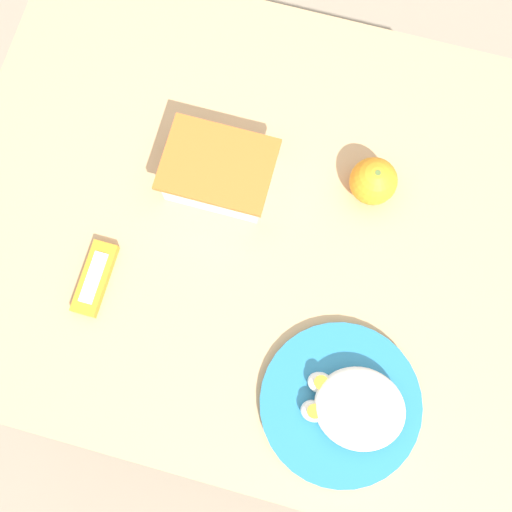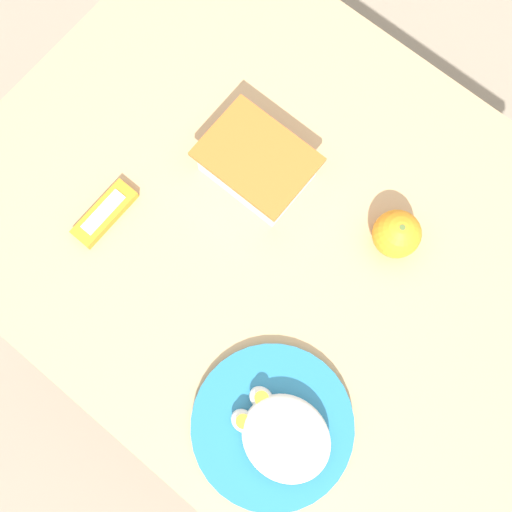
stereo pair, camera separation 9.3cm
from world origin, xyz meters
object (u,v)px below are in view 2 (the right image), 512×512
object	(u,v)px
food_container	(257,165)
rice_plate	(277,430)
candy_bar	(105,214)
orange_fruit	(397,234)

from	to	relation	value
food_container	rice_plate	distance (m)	0.44
food_container	candy_bar	size ratio (longest dim) A/B	1.45
orange_fruit	candy_bar	distance (m)	0.50
orange_fruit	rice_plate	xyz separation A→B (m)	(0.04, -0.37, -0.02)
orange_fruit	rice_plate	size ratio (longest dim) A/B	0.31
orange_fruit	candy_bar	xyz separation A→B (m)	(-0.41, -0.28, -0.03)
food_container	candy_bar	bearing A→B (deg)	-124.09
food_container	rice_plate	size ratio (longest dim) A/B	0.70
food_container	candy_bar	xyz separation A→B (m)	(-0.15, -0.23, -0.02)
food_container	candy_bar	world-z (taller)	food_container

